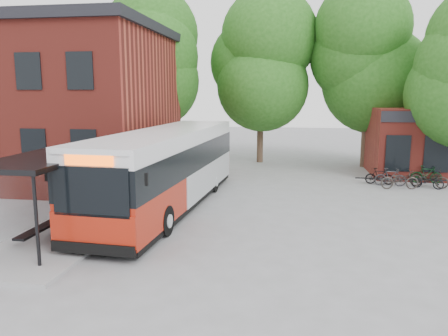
# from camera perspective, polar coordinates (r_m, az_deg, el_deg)

# --- Properties ---
(ground) EXTENTS (100.00, 100.00, 0.00)m
(ground) POSITION_cam_1_polar(r_m,az_deg,el_deg) (15.08, -4.05, -9.02)
(ground) COLOR gray
(station_building) EXTENTS (18.40, 10.40, 8.50)m
(station_building) POSITION_cam_1_polar(r_m,az_deg,el_deg) (28.09, -26.68, 7.49)
(station_building) COLOR maroon
(station_building) RESTS_ON ground
(bus_shelter) EXTENTS (3.60, 7.00, 2.90)m
(bus_shelter) POSITION_cam_1_polar(r_m,az_deg,el_deg) (15.43, -21.54, -3.66)
(bus_shelter) COLOR black
(bus_shelter) RESTS_ON ground
(bike_rail) EXTENTS (5.20, 0.10, 0.38)m
(bike_rail) POSITION_cam_1_polar(r_m,az_deg,el_deg) (25.09, 22.64, -1.73)
(bike_rail) COLOR black
(bike_rail) RESTS_ON ground
(tree_0) EXTENTS (7.92, 7.92, 11.00)m
(tree_0) POSITION_cam_1_polar(r_m,az_deg,el_deg) (31.31, -8.42, 10.81)
(tree_0) COLOR #205516
(tree_0) RESTS_ON ground
(tree_1) EXTENTS (7.92, 7.92, 10.40)m
(tree_1) POSITION_cam_1_polar(r_m,az_deg,el_deg) (31.00, 4.82, 10.34)
(tree_1) COLOR #205516
(tree_1) RESTS_ON ground
(tree_2) EXTENTS (7.92, 7.92, 11.00)m
(tree_2) POSITION_cam_1_polar(r_m,az_deg,el_deg) (30.30, 18.24, 10.48)
(tree_2) COLOR #205516
(tree_2) RESTS_ON ground
(city_bus) EXTENTS (3.58, 13.21, 3.32)m
(city_bus) POSITION_cam_1_polar(r_m,az_deg,el_deg) (18.75, -7.32, -0.13)
(city_bus) COLOR #A31E0D
(city_bus) RESTS_ON ground
(bicycle_1) EXTENTS (1.52, 0.62, 0.88)m
(bicycle_1) POSITION_cam_1_polar(r_m,az_deg,el_deg) (24.93, 19.64, -1.02)
(bicycle_1) COLOR black
(bicycle_1) RESTS_ON ground
(bicycle_2) EXTENTS (1.98, 0.91, 1.00)m
(bicycle_2) POSITION_cam_1_polar(r_m,az_deg,el_deg) (24.01, 21.97, -1.41)
(bicycle_2) COLOR #352F2B
(bicycle_2) RESTS_ON ground
(bicycle_3) EXTENTS (1.63, 0.57, 0.96)m
(bicycle_3) POSITION_cam_1_polar(r_m,az_deg,el_deg) (24.67, 20.91, -1.11)
(bicycle_3) COLOR #2C2B2F
(bicycle_3) RESTS_ON ground
(bicycle_4) EXTENTS (1.63, 1.04, 0.81)m
(bicycle_4) POSITION_cam_1_polar(r_m,az_deg,el_deg) (24.77, 25.06, -1.53)
(bicycle_4) COLOR black
(bicycle_4) RESTS_ON ground
(bicycle_5) EXTENTS (1.65, 0.57, 0.97)m
(bicycle_5) POSITION_cam_1_polar(r_m,az_deg,el_deg) (26.18, 24.92, -0.77)
(bicycle_5) COLOR black
(bicycle_5) RESTS_ON ground
(bicycle_6) EXTENTS (1.97, 1.26, 0.98)m
(bicycle_6) POSITION_cam_1_polar(r_m,az_deg,el_deg) (25.07, 25.20, -1.22)
(bicycle_6) COLOR #2A2421
(bicycle_6) RESTS_ON ground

